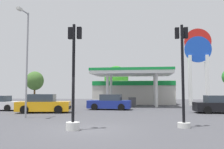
# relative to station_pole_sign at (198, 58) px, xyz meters

# --- Properties ---
(ground_plane) EXTENTS (90.00, 90.00, 0.00)m
(ground_plane) POSITION_rel_station_pole_sign_xyz_m (-10.08, -20.30, -6.23)
(ground_plane) COLOR #47474C
(ground_plane) RESTS_ON ground
(gas_station) EXTENTS (11.44, 11.82, 4.49)m
(gas_station) POSITION_rel_station_pole_sign_xyz_m (-8.53, 2.38, -4.18)
(gas_station) COLOR beige
(gas_station) RESTS_ON ground
(station_pole_sign) EXTENTS (3.45, 0.56, 10.09)m
(station_pole_sign) POSITION_rel_station_pole_sign_xyz_m (0.00, 0.00, 0.00)
(station_pole_sign) COLOR white
(station_pole_sign) RESTS_ON ground
(car_0) EXTENTS (4.34, 2.11, 1.53)m
(car_0) POSITION_rel_station_pole_sign_xyz_m (-10.57, -8.10, -5.54)
(car_0) COLOR black
(car_0) RESTS_ON ground
(car_1) EXTENTS (4.20, 2.02, 1.48)m
(car_1) POSITION_rel_station_pole_sign_xyz_m (-0.89, -10.66, -5.56)
(car_1) COLOR black
(car_1) RESTS_ON ground
(car_2) EXTENTS (4.01, 1.94, 1.41)m
(car_2) POSITION_rel_station_pole_sign_xyz_m (-20.89, -10.43, -5.59)
(car_2) COLOR black
(car_2) RESTS_ON ground
(car_3) EXTENTS (4.70, 2.66, 1.59)m
(car_3) POSITION_rel_station_pole_sign_xyz_m (-15.74, -12.13, -5.52)
(car_3) COLOR black
(car_3) RESTS_ON ground
(traffic_signal_0) EXTENTS (0.65, 0.67, 5.25)m
(traffic_signal_0) POSITION_rel_station_pole_sign_xyz_m (-5.30, -19.14, -3.95)
(traffic_signal_0) COLOR silver
(traffic_signal_0) RESTS_ON ground
(traffic_signal_1) EXTENTS (0.65, 0.68, 5.05)m
(traffic_signal_1) POSITION_rel_station_pole_sign_xyz_m (-10.60, -20.58, -4.37)
(traffic_signal_1) COLOR silver
(traffic_signal_1) RESTS_ON ground
(tree_0) EXTENTS (3.13, 3.13, 5.40)m
(tree_0) POSITION_rel_station_pole_sign_xyz_m (-26.32, 8.18, -2.52)
(tree_0) COLOR brown
(tree_0) RESTS_ON ground
(tree_1) EXTENTS (3.91, 3.91, 5.94)m
(tree_1) POSITION_rel_station_pole_sign_xyz_m (-11.44, 6.25, -2.33)
(tree_1) COLOR brown
(tree_1) RESTS_ON ground
(corner_streetlamp) EXTENTS (0.24, 1.48, 7.39)m
(corner_streetlamp) POSITION_rel_station_pole_sign_xyz_m (-15.33, -16.26, -1.83)
(corner_streetlamp) COLOR gray
(corner_streetlamp) RESTS_ON ground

